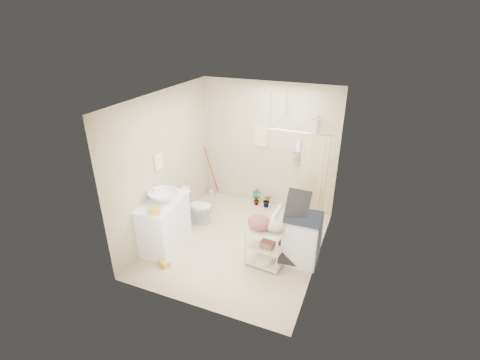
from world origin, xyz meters
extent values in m
plane|color=beige|center=(0.00, 0.00, 0.00)|extent=(3.20, 3.20, 0.00)
cube|color=silver|center=(0.00, 0.00, 2.60)|extent=(2.80, 3.20, 0.04)
cube|color=#C1B495|center=(0.00, 1.60, 1.30)|extent=(2.80, 0.04, 2.60)
cube|color=#C1B495|center=(0.00, -1.60, 1.30)|extent=(2.80, 0.04, 2.60)
cube|color=#C1B495|center=(-1.40, 0.00, 1.30)|extent=(0.04, 3.20, 2.60)
cube|color=#C1B495|center=(1.40, 0.00, 1.30)|extent=(0.04, 3.20, 2.60)
cube|color=white|center=(-1.16, -0.53, 0.45)|extent=(0.63, 1.05, 0.89)
imported|color=white|center=(-1.14, -0.50, 0.98)|extent=(0.58, 0.58, 0.17)
cube|color=gold|center=(-1.04, -0.90, 0.94)|extent=(0.21, 0.19, 0.10)
cube|color=gold|center=(-0.87, -1.03, 0.07)|extent=(0.31, 0.28, 0.13)
imported|color=silver|center=(-1.04, 0.37, 0.34)|extent=(0.70, 0.44, 0.68)
imported|color=brown|center=(-0.18, 1.44, 0.18)|extent=(0.20, 0.13, 0.37)
imported|color=brown|center=(0.07, 1.42, 0.16)|extent=(0.20, 0.17, 0.31)
cube|color=beige|center=(-0.15, 1.58, 1.50)|extent=(0.28, 0.03, 0.42)
imported|color=white|center=(0.64, 1.51, 1.44)|extent=(0.11, 0.11, 0.24)
imported|color=#4168B9|center=(0.72, 1.53, 1.41)|extent=(0.10, 0.10, 0.19)
cube|color=white|center=(1.14, 0.00, 0.41)|extent=(0.57, 0.59, 0.82)
camera|label=1|loc=(1.99, -4.74, 3.72)|focal=26.00mm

